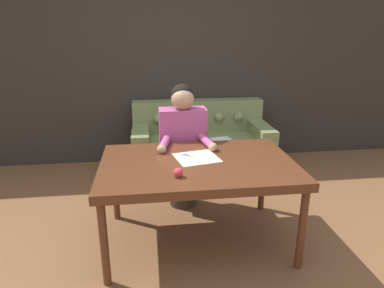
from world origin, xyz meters
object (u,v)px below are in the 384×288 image
dining_table (198,169)px  scissors (188,156)px  couch (201,146)px  pin_cushion (178,173)px  person (183,145)px

dining_table → scissors: bearing=113.5°
dining_table → couch: bearing=80.4°
couch → dining_table: bearing=-99.6°
scissors → pin_cushion: (-0.12, -0.42, 0.03)m
dining_table → couch: couch is taller
pin_cushion → dining_table: bearing=57.1°
dining_table → couch: size_ratio=0.91×
couch → pin_cushion: couch is taller
scissors → pin_cushion: bearing=-106.2°
dining_table → couch: 1.67m
couch → pin_cushion: size_ratio=24.11×
pin_cushion → couch: bearing=76.5°
scissors → person: bearing=89.3°
person → scissors: bearing=-90.7°
person → pin_cushion: 0.96m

